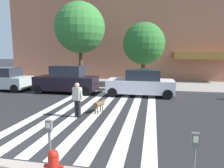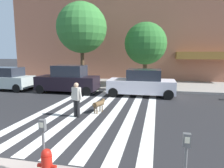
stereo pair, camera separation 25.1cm
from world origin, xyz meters
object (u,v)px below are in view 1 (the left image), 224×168
at_px(parked_car_behind_first, 67,80).
at_px(street_tree_nearest, 80,28).
at_px(parking_meter_curbside, 194,157).
at_px(dog_on_leash, 100,104).
at_px(parking_meter_third_along, 50,141).
at_px(parked_car_near_curb, 1,79).
at_px(parked_car_third_in_line, 141,83).
at_px(pedestrian_dog_walker, 77,98).
at_px(fire_hydrant, 54,166).
at_px(street_tree_middle, 144,44).

bearing_deg(parked_car_behind_first, street_tree_nearest, 90.00).
distance_m(parking_meter_curbside, dog_on_leash, 6.82).
relative_size(parking_meter_third_along, dog_on_leash, 1.36).
bearing_deg(parked_car_near_curb, parked_car_third_in_line, 0.00).
bearing_deg(dog_on_leash, parking_meter_curbside, -59.82).
bearing_deg(street_tree_nearest, parked_car_behind_first, -90.00).
xyz_separation_m(parking_meter_third_along, pedestrian_dog_walker, (-1.16, 4.79, -0.10)).
relative_size(parking_meter_curbside, parked_car_near_curb, 0.28).
bearing_deg(parked_car_third_in_line, pedestrian_dog_walker, -115.28).
relative_size(parked_car_near_curb, street_tree_nearest, 0.68).
height_order(fire_hydrant, street_tree_middle, street_tree_middle).
relative_size(fire_hydrant, parked_car_near_curb, 0.16).
distance_m(parked_car_behind_first, pedestrian_dog_walker, 6.26).
bearing_deg(parked_car_third_in_line, parking_meter_curbside, -81.16).
distance_m(parked_car_behind_first, parked_car_third_in_line, 5.55).
bearing_deg(street_tree_nearest, dog_on_leash, -63.97).
bearing_deg(fire_hydrant, parked_car_behind_first, 112.11).
xyz_separation_m(parking_meter_curbside, street_tree_middle, (-1.66, 14.05, 2.74)).
bearing_deg(parking_meter_curbside, dog_on_leash, 120.18).
bearing_deg(parked_car_third_in_line, parked_car_behind_first, -180.00).
height_order(pedestrian_dog_walker, dog_on_leash, pedestrian_dog_walker).
bearing_deg(street_tree_nearest, parking_meter_curbside, -62.13).
bearing_deg(parked_car_near_curb, parked_car_behind_first, 0.01).
relative_size(parking_meter_curbside, street_tree_nearest, 0.19).
relative_size(parked_car_third_in_line, street_tree_middle, 0.85).
bearing_deg(parked_car_near_curb, street_tree_middle, 17.80).
bearing_deg(street_tree_middle, street_tree_nearest, -174.95).
xyz_separation_m(parking_meter_curbside, pedestrian_dog_walker, (-4.23, 4.92, -0.10)).
bearing_deg(dog_on_leash, parked_car_behind_first, 129.38).
height_order(parked_car_near_curb, parked_car_behind_first, parked_car_behind_first).
bearing_deg(pedestrian_dog_walker, street_tree_nearest, 108.78).
height_order(fire_hydrant, street_tree_nearest, street_tree_nearest).
bearing_deg(street_tree_nearest, pedestrian_dog_walker, -71.22).
distance_m(fire_hydrant, parking_meter_curbside, 2.95).
relative_size(fire_hydrant, parking_meter_curbside, 0.56).
relative_size(parked_car_near_curb, parked_car_third_in_line, 1.06).
xyz_separation_m(parked_car_behind_first, street_tree_nearest, (0.00, 3.11, 4.17)).
bearing_deg(street_tree_middle, parked_car_near_curb, -162.20).
bearing_deg(parked_car_behind_first, street_tree_middle, 33.13).
height_order(parked_car_near_curb, street_tree_nearest, street_tree_nearest).
height_order(parked_car_near_curb, pedestrian_dog_walker, parked_car_near_curb).
distance_m(parked_car_near_curb, street_tree_nearest, 7.75).
relative_size(fire_hydrant, parked_car_behind_first, 0.17).
relative_size(parking_meter_third_along, parked_car_near_curb, 0.28).
bearing_deg(pedestrian_dog_walker, parking_meter_curbside, -49.31).
relative_size(parked_car_near_curb, parked_car_behind_first, 1.06).
bearing_deg(fire_hydrant, parked_car_third_in_line, 83.05).
height_order(parking_meter_curbside, parked_car_behind_first, parked_car_behind_first).
distance_m(street_tree_middle, dog_on_leash, 8.99).
relative_size(street_tree_nearest, pedestrian_dog_walker, 4.39).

